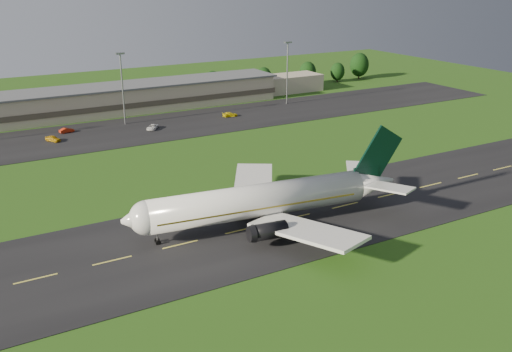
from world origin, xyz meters
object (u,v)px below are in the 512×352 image
service_vehicle_d (230,114)px  light_mast_centre (122,80)px  service_vehicle_a (53,139)px  service_vehicle_c (152,127)px  airliner (263,201)px  light_mast_east (287,65)px  service_vehicle_b (67,130)px  terminal (113,100)px

service_vehicle_d → light_mast_centre: bearing=81.9°
service_vehicle_a → service_vehicle_c: service_vehicle_a is taller
service_vehicle_a → airliner: bearing=-105.6°
light_mast_east → service_vehicle_b: (-71.78, -1.54, -11.99)m
light_mast_east → service_vehicle_c: size_ratio=4.24×
service_vehicle_b → service_vehicle_c: 22.96m
light_mast_centre → light_mast_east: bearing=0.0°
terminal → service_vehicle_a: bearing=-133.0°
service_vehicle_c → terminal: bearing=135.0°
light_mast_east → service_vehicle_c: (-50.32, -9.70, -11.97)m
airliner → service_vehicle_b: size_ratio=12.98×
service_vehicle_b → service_vehicle_c: size_ratio=0.82×
airliner → light_mast_centre: bearing=96.6°
light_mast_centre → service_vehicle_b: light_mast_centre is taller
light_mast_east → service_vehicle_a: size_ratio=4.67×
light_mast_centre → light_mast_east: (55.00, 0.00, 0.00)m
light_mast_centre → light_mast_east: same height
terminal → service_vehicle_c: size_ratio=30.24×
airliner → service_vehicle_a: bearing=113.5°
service_vehicle_a → service_vehicle_b: bearing=23.1°
service_vehicle_a → service_vehicle_c: 26.42m
terminal → service_vehicle_d: 37.16m
terminal → service_vehicle_c: 26.29m
light_mast_east → light_mast_centre: bearing=180.0°
light_mast_centre → service_vehicle_c: 16.10m
light_mast_centre → service_vehicle_b: 20.68m
airliner → light_mast_east: bearing=62.3°
light_mast_centre → service_vehicle_a: (-21.71, -8.59, -11.90)m
light_mast_centre → service_vehicle_c: light_mast_centre is taller
light_mast_centre → service_vehicle_b: bearing=-174.7°
service_vehicle_a → light_mast_centre: bearing=-10.4°
terminal → airliner: bearing=-91.3°
terminal → light_mast_east: 56.67m
terminal → light_mast_east: size_ratio=7.13×
service_vehicle_d → airliner: bearing=162.0°
airliner → service_vehicle_c: (5.46, 70.41, -3.90)m
airliner → service_vehicle_b: 80.27m
service_vehicle_a → service_vehicle_c: size_ratio=0.91×
service_vehicle_c → service_vehicle_d: (25.54, 2.65, 0.01)m
light_mast_centre → service_vehicle_a: light_mast_centre is taller
terminal → service_vehicle_c: (3.28, -25.88, -3.22)m
terminal → service_vehicle_c: bearing=-82.8°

